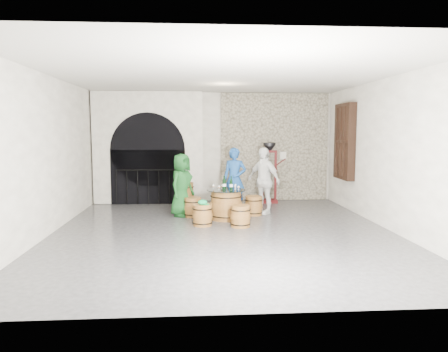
{
  "coord_description": "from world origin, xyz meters",
  "views": [
    {
      "loc": [
        -0.57,
        -8.61,
        2.08
      ],
      "look_at": [
        0.09,
        1.04,
        1.05
      ],
      "focal_mm": 34.0,
      "sensor_mm": 36.0,
      "label": 1
    }
  ],
  "objects": [
    {
      "name": "tasting_glass_b",
      "position": [
        0.37,
        1.27,
        0.75
      ],
      "size": [
        0.05,
        0.05,
        0.1
      ],
      "primitive_type": null,
      "color": "#A55E20",
      "rests_on": "barrel_table"
    },
    {
      "name": "side_barrel",
      "position": [
        -0.84,
        3.17,
        0.32
      ],
      "size": [
        0.49,
        0.49,
        0.65
      ],
      "rotation": [
        0.0,
        0.0,
        0.37
      ],
      "color": "brown",
      "rests_on": "ground"
    },
    {
      "name": "barrel_stool_near_left",
      "position": [
        -0.41,
        0.59,
        0.24
      ],
      "size": [
        0.45,
        0.45,
        0.48
      ],
      "color": "brown",
      "rests_on": "ground"
    },
    {
      "name": "arched_opening",
      "position": [
        -1.9,
        3.74,
        1.58
      ],
      "size": [
        3.1,
        0.6,
        3.19
      ],
      "color": "silver",
      "rests_on": "ground"
    },
    {
      "name": "barrel_stool_near_right",
      "position": [
        0.41,
        0.41,
        0.24
      ],
      "size": [
        0.45,
        0.45,
        0.48
      ],
      "color": "brown",
      "rests_on": "ground"
    },
    {
      "name": "wine_bottle_left",
      "position": [
        0.11,
        1.3,
        0.84
      ],
      "size": [
        0.08,
        0.08,
        0.32
      ],
      "color": "black",
      "rests_on": "barrel_table"
    },
    {
      "name": "ceiling",
      "position": [
        0.0,
        0.0,
        3.2
      ],
      "size": [
        8.0,
        8.0,
        0.0
      ],
      "primitive_type": "plane",
      "rotation": [
        3.14,
        0.0,
        0.0
      ],
      "color": "beige",
      "rests_on": "wall_back"
    },
    {
      "name": "barrel_table",
      "position": [
        0.15,
        1.23,
        0.35
      ],
      "size": [
        0.91,
        0.91,
        0.71
      ],
      "color": "brown",
      "rests_on": "ground"
    },
    {
      "name": "barrel_stool_far",
      "position": [
        0.4,
        2.05,
        0.24
      ],
      "size": [
        0.45,
        0.45,
        0.48
      ],
      "color": "brown",
      "rests_on": "ground"
    },
    {
      "name": "barrel_stool_left",
      "position": [
        -0.63,
        1.58,
        0.24
      ],
      "size": [
        0.45,
        0.45,
        0.48
      ],
      "color": "brown",
      "rests_on": "ground"
    },
    {
      "name": "tasting_glass_d",
      "position": [
        0.4,
        1.5,
        0.75
      ],
      "size": [
        0.05,
        0.05,
        0.1
      ],
      "primitive_type": null,
      "color": "#A55E20",
      "rests_on": "barrel_table"
    },
    {
      "name": "ground",
      "position": [
        0.0,
        0.0,
        0.0
      ],
      "size": [
        8.0,
        8.0,
        0.0
      ],
      "primitive_type": "plane",
      "color": "#2F2F31",
      "rests_on": "ground"
    },
    {
      "name": "stone_facing_panel",
      "position": [
        1.8,
        3.94,
        1.6
      ],
      "size": [
        3.2,
        0.12,
        3.18
      ],
      "primitive_type": "cube",
      "color": "#9F977E",
      "rests_on": "ground"
    },
    {
      "name": "shuttered_window",
      "position": [
        3.38,
        2.4,
        1.8
      ],
      "size": [
        0.23,
        1.1,
        2.0
      ],
      "color": "black",
      "rests_on": "wall_right"
    },
    {
      "name": "green_cap",
      "position": [
        -0.41,
        0.59,
        0.52
      ],
      "size": [
        0.25,
        0.21,
        0.11
      ],
      "color": "#0D974E",
      "rests_on": "barrel_stool_near_left"
    },
    {
      "name": "tasting_glass_f",
      "position": [
        -0.13,
        1.41,
        0.75
      ],
      "size": [
        0.05,
        0.05,
        0.1
      ],
      "primitive_type": null,
      "color": "#A55E20",
      "rests_on": "barrel_table"
    },
    {
      "name": "wall_right",
      "position": [
        3.5,
        0.0,
        1.6
      ],
      "size": [
        0.0,
        8.0,
        8.0
      ],
      "primitive_type": "plane",
      "rotation": [
        1.57,
        0.0,
        -1.57
      ],
      "color": "silver",
      "rests_on": "ground"
    },
    {
      "name": "person_green",
      "position": [
        -0.9,
        1.69,
        0.77
      ],
      "size": [
        0.82,
        0.89,
        1.53
      ],
      "primitive_type": "imported",
      "rotation": [
        0.0,
        0.0,
        0.98
      ],
      "color": "#13461A",
      "rests_on": "ground"
    },
    {
      "name": "wall_back",
      "position": [
        0.0,
        4.0,
        1.6
      ],
      "size": [
        8.0,
        0.0,
        8.0
      ],
      "primitive_type": "plane",
      "rotation": [
        1.57,
        0.0,
        0.0
      ],
      "color": "silver",
      "rests_on": "ground"
    },
    {
      "name": "tasting_glass_a",
      "position": [
        -0.02,
        1.2,
        0.75
      ],
      "size": [
        0.05,
        0.05,
        0.1
      ],
      "primitive_type": null,
      "color": "#A55E20",
      "rests_on": "barrel_table"
    },
    {
      "name": "person_white",
      "position": [
        1.14,
        1.86,
        0.84
      ],
      "size": [
        0.95,
        1.01,
        1.68
      ],
      "primitive_type": "imported",
      "rotation": [
        0.0,
        0.0,
        -0.86
      ],
      "color": "silver",
      "rests_on": "ground"
    },
    {
      "name": "corking_press",
      "position": [
        1.58,
        3.49,
        1.01
      ],
      "size": [
        0.72,
        0.41,
        1.74
      ],
      "rotation": [
        0.0,
        0.0,
        -0.05
      ],
      "color": "#4C0C0D",
      "rests_on": "ground"
    },
    {
      "name": "wall_left",
      "position": [
        -3.5,
        0.0,
        1.6
      ],
      "size": [
        0.0,
        8.0,
        8.0
      ],
      "primitive_type": "plane",
      "rotation": [
        1.57,
        0.0,
        1.57
      ],
      "color": "silver",
      "rests_on": "ground"
    },
    {
      "name": "wall_front",
      "position": [
        0.0,
        -4.0,
        1.6
      ],
      "size": [
        8.0,
        0.0,
        8.0
      ],
      "primitive_type": "plane",
      "rotation": [
        -1.57,
        0.0,
        0.0
      ],
      "color": "silver",
      "rests_on": "ground"
    },
    {
      "name": "person_blue",
      "position": [
        0.45,
        2.23,
        0.83
      ],
      "size": [
        0.68,
        0.52,
        1.65
      ],
      "primitive_type": "imported",
      "rotation": [
        0.0,
        0.0,
        -0.23
      ],
      "color": "navy",
      "rests_on": "ground"
    },
    {
      "name": "barrel_stool_right",
      "position": [
        0.88,
        1.69,
        0.24
      ],
      "size": [
        0.45,
        0.45,
        0.48
      ],
      "color": "brown",
      "rests_on": "ground"
    },
    {
      "name": "wine_bottle_center",
      "position": [
        0.27,
        1.21,
        0.84
      ],
      "size": [
        0.08,
        0.08,
        0.32
      ],
      "color": "black",
      "rests_on": "barrel_table"
    },
    {
      "name": "tasting_glass_e",
      "position": [
        0.44,
        1.16,
        0.75
      ],
      "size": [
        0.05,
        0.05,
        0.1
      ],
      "primitive_type": null,
      "color": "#A55E20",
      "rests_on": "barrel_table"
    },
    {
      "name": "control_box",
      "position": [
        2.05,
        3.86,
        1.35
      ],
      "size": [
        0.18,
        0.1,
        0.22
      ],
      "primitive_type": "cube",
      "color": "silver",
      "rests_on": "wall_back"
    },
    {
      "name": "wine_bottle_right",
      "position": [
        0.12,
        1.3,
        0.84
      ],
      "size": [
        0.08,
        0.08,
        0.32
      ],
      "color": "black",
      "rests_on": "barrel_table"
    },
    {
      "name": "tasting_glass_c",
      "position": [
        0.06,
        1.41,
        0.75
      ],
      "size": [
        0.05,
        0.05,
        0.1
      ],
      "primitive_type": null,
      "color": "#A55E20",
      "rests_on": "barrel_table"
    }
  ]
}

